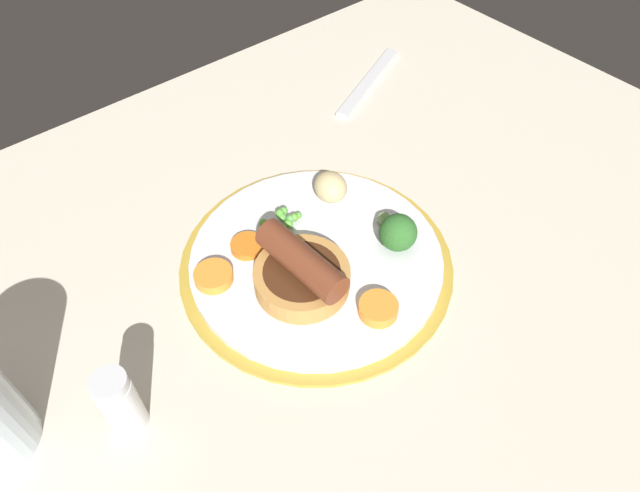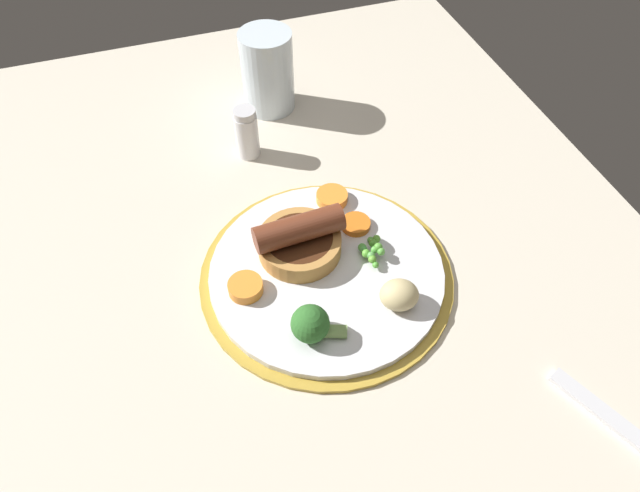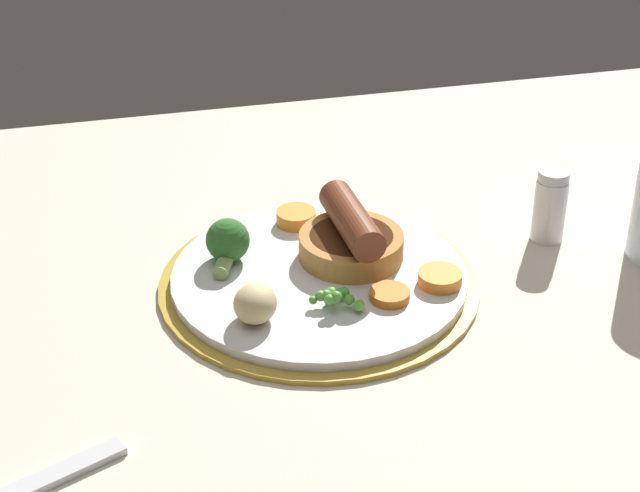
# 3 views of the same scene
# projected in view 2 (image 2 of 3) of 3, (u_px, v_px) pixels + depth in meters

# --- Properties ---
(dining_table) EXTENTS (1.10, 0.80, 0.03)m
(dining_table) POSITION_uv_depth(u_px,v_px,m) (322.00, 286.00, 0.65)
(dining_table) COLOR beige
(dining_table) RESTS_ON ground
(dinner_plate) EXTENTS (0.28, 0.28, 0.01)m
(dinner_plate) POSITION_uv_depth(u_px,v_px,m) (325.00, 271.00, 0.64)
(dinner_plate) COLOR #B79333
(dinner_plate) RESTS_ON dining_table
(sausage_pudding) EXTENTS (0.09, 0.10, 0.05)m
(sausage_pudding) POSITION_uv_depth(u_px,v_px,m) (299.00, 239.00, 0.63)
(sausage_pudding) COLOR #BC8442
(sausage_pudding) RESTS_ON dinner_plate
(pea_pile) EXTENTS (0.05, 0.03, 0.02)m
(pea_pile) POSITION_uv_depth(u_px,v_px,m) (372.00, 250.00, 0.63)
(pea_pile) COLOR #51A83A
(pea_pile) RESTS_ON dinner_plate
(broccoli_floret_near) EXTENTS (0.04, 0.06, 0.04)m
(broccoli_floret_near) POSITION_uv_depth(u_px,v_px,m) (312.00, 324.00, 0.56)
(broccoli_floret_near) COLOR #2D6628
(broccoli_floret_near) RESTS_ON dinner_plate
(potato_chunk_0) EXTENTS (0.05, 0.05, 0.03)m
(potato_chunk_0) POSITION_uv_depth(u_px,v_px,m) (399.00, 295.00, 0.59)
(potato_chunk_0) COLOR #CCB77F
(potato_chunk_0) RESTS_ON dinner_plate
(carrot_slice_0) EXTENTS (0.05, 0.05, 0.01)m
(carrot_slice_0) POSITION_uv_depth(u_px,v_px,m) (356.00, 224.00, 0.66)
(carrot_slice_0) COLOR orange
(carrot_slice_0) RESTS_ON dinner_plate
(carrot_slice_1) EXTENTS (0.04, 0.04, 0.01)m
(carrot_slice_1) POSITION_uv_depth(u_px,v_px,m) (245.00, 284.00, 0.61)
(carrot_slice_1) COLOR orange
(carrot_slice_1) RESTS_ON dinner_plate
(carrot_slice_4) EXTENTS (0.05, 0.05, 0.01)m
(carrot_slice_4) POSITION_uv_depth(u_px,v_px,m) (332.00, 197.00, 0.69)
(carrot_slice_4) COLOR orange
(carrot_slice_4) RESTS_ON dinner_plate
(fork) EXTENTS (0.17, 0.09, 0.01)m
(fork) POSITION_uv_depth(u_px,v_px,m) (639.00, 441.00, 0.52)
(fork) COLOR silver
(fork) RESTS_ON dining_table
(drinking_glass) EXTENTS (0.07, 0.07, 0.11)m
(drinking_glass) POSITION_uv_depth(u_px,v_px,m) (268.00, 71.00, 0.79)
(drinking_glass) COLOR silver
(drinking_glass) RESTS_ON dining_table
(salt_shaker) EXTENTS (0.03, 0.03, 0.07)m
(salt_shaker) POSITION_uv_depth(u_px,v_px,m) (247.00, 133.00, 0.74)
(salt_shaker) COLOR silver
(salt_shaker) RESTS_ON dining_table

